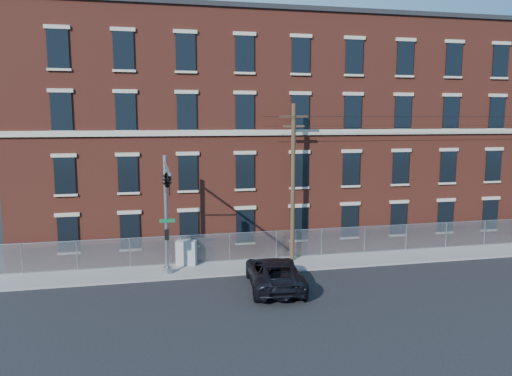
{
  "coord_description": "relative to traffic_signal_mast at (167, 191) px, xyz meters",
  "views": [
    {
      "loc": [
        -6.91,
        -24.25,
        9.22
      ],
      "look_at": [
        -0.75,
        4.0,
        5.13
      ],
      "focal_mm": 34.73,
      "sensor_mm": 36.0,
      "label": 1
    }
  ],
  "objects": [
    {
      "name": "chain_link_fence",
      "position": [
        18.0,
        4.12,
        -4.33
      ],
      "size": [
        59.06,
        0.06,
        1.85
      ],
      "color": "#A5A8AD",
      "rests_on": "ground"
    },
    {
      "name": "sidewalk",
      "position": [
        18.0,
        2.82,
        -5.33
      ],
      "size": [
        65.0,
        3.0,
        0.12
      ],
      "primitive_type": "cube",
      "color": "gray",
      "rests_on": "ground"
    },
    {
      "name": "utility_pole_near",
      "position": [
        8.0,
        3.42,
        -0.05
      ],
      "size": [
        1.8,
        0.28,
        10.0
      ],
      "color": "#473323",
      "rests_on": "ground"
    },
    {
      "name": "pickup_truck",
      "position": [
        5.64,
        -1.11,
        -4.56
      ],
      "size": [
        3.35,
        6.23,
        1.66
      ],
      "primitive_type": "imported",
      "rotation": [
        0.0,
        0.0,
        3.04
      ],
      "color": "black",
      "rests_on": "ground"
    },
    {
      "name": "traffic_signal_mast",
      "position": [
        0.0,
        0.0,
        0.0
      ],
      "size": [
        0.9,
        6.75,
        7.0
      ],
      "color": "#9EA0A5",
      "rests_on": "ground"
    },
    {
      "name": "ground",
      "position": [
        6.0,
        -2.18,
        -5.39
      ],
      "size": [
        140.0,
        140.0,
        0.0
      ],
      "primitive_type": "plane",
      "color": "black",
      "rests_on": "ground"
    },
    {
      "name": "utility_cabinet",
      "position": [
        1.23,
        3.82,
        -4.5
      ],
      "size": [
        1.36,
        0.95,
        1.54
      ],
      "primitive_type": "cube",
      "rotation": [
        0.0,
        0.0,
        -0.3
      ],
      "color": "gray",
      "rests_on": "sidewalk"
    },
    {
      "name": "mill_building",
      "position": [
        18.0,
        11.75,
        2.76
      ],
      "size": [
        55.3,
        14.32,
        16.3
      ],
      "color": "maroon",
      "rests_on": "ground"
    }
  ]
}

